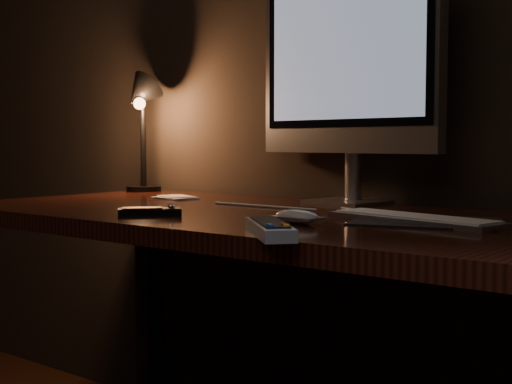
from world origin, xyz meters
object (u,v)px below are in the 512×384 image
Objects in this scene: tv_remote at (270,228)px; desk_lamp at (141,111)px; desk at (284,262)px; mouse at (297,219)px; media_remote at (150,211)px; keyboard at (414,219)px; monitor at (347,68)px.

desk_lamp reaches higher than tv_remote.
desk is 15.62× the size of mouse.
media_remote is 0.35× the size of desk_lamp.
media_remote is at bearing -142.13° from keyboard.
desk_lamp reaches higher than desk.
monitor is 1.58× the size of keyboard.
desk is 0.54m from monitor.
tv_remote is (0.07, -0.18, 0.00)m from mouse.
media_remote is at bearing -115.66° from desk.
media_remote is at bearing -53.81° from desk_lamp.
mouse is at bearing -61.96° from monitor.
desk_lamp is (-0.74, -0.04, -0.09)m from monitor.
tv_remote is 0.50× the size of desk_lamp.
mouse reaches higher than keyboard.
monitor is 1.55× the size of desk_lamp.
desk is at bearing 15.23° from media_remote.
monitor is at bearing 151.10° from keyboard.
monitor is at bearing -9.25° from desk_lamp.
tv_remote reaches higher than desk.
keyboard is at bearing -25.71° from desk_lamp.
desk_lamp is (-0.71, 0.20, 0.39)m from desk.
media_remote is 0.80m from desk_lamp.
mouse is 0.19m from tv_remote.
monitor is at bearing 22.92° from media_remote.
media_remote is 0.70× the size of tv_remote.
desk is at bearing -88.69° from monitor.
tv_remote is (0.26, -0.41, 0.14)m from desk.
keyboard is 1.14m from desk_lamp.
media_remote reaches higher than desk.
desk_lamp is at bearing 179.07° from keyboard.
desk_lamp is at bearing -168.46° from monitor.
mouse is at bearing -37.42° from desk_lamp.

